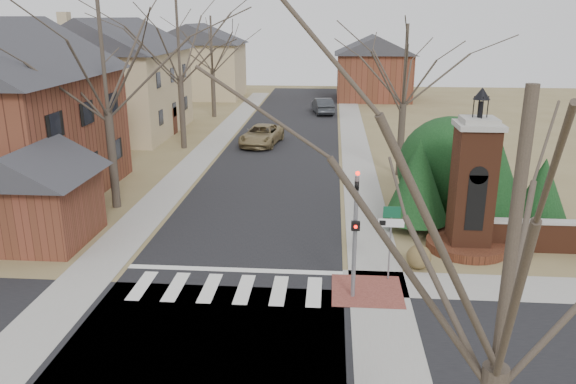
# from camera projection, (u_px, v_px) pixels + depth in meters

# --- Properties ---
(ground) EXTENTS (120.00, 120.00, 0.00)m
(ground) POSITION_uv_depth(u_px,v_px,m) (223.00, 300.00, 18.57)
(ground) COLOR brown
(ground) RESTS_ON ground
(main_street) EXTENTS (8.00, 70.00, 0.01)m
(main_street) POSITION_uv_depth(u_px,v_px,m) (282.00, 150.00, 39.49)
(main_street) COLOR black
(main_street) RESTS_ON ground
(cross_street) EXTENTS (120.00, 8.00, 0.01)m
(cross_street) POSITION_uv_depth(u_px,v_px,m) (203.00, 352.00, 15.72)
(cross_street) COLOR black
(cross_street) RESTS_ON ground
(crosswalk_zone) EXTENTS (8.00, 2.20, 0.02)m
(crosswalk_zone) POSITION_uv_depth(u_px,v_px,m) (227.00, 289.00, 19.33)
(crosswalk_zone) COLOR silver
(crosswalk_zone) RESTS_ON ground
(stop_bar) EXTENTS (8.00, 0.35, 0.02)m
(stop_bar) POSITION_uv_depth(u_px,v_px,m) (234.00, 270.00, 20.76)
(stop_bar) COLOR silver
(stop_bar) RESTS_ON ground
(sidewalk_right_main) EXTENTS (2.00, 60.00, 0.02)m
(sidewalk_right_main) POSITION_uv_depth(u_px,v_px,m) (356.00, 151.00, 39.10)
(sidewalk_right_main) COLOR gray
(sidewalk_right_main) RESTS_ON ground
(sidewalk_left) EXTENTS (2.00, 60.00, 0.02)m
(sidewalk_left) POSITION_uv_depth(u_px,v_px,m) (209.00, 148.00, 39.88)
(sidewalk_left) COLOR gray
(sidewalk_left) RESTS_ON ground
(curb_apron) EXTENTS (2.40, 2.40, 0.02)m
(curb_apron) POSITION_uv_depth(u_px,v_px,m) (367.00, 291.00, 19.16)
(curb_apron) COLOR brown
(curb_apron) RESTS_ON ground
(traffic_signal_pole) EXTENTS (0.28, 0.41, 4.50)m
(traffic_signal_pole) POSITION_uv_depth(u_px,v_px,m) (355.00, 225.00, 18.02)
(traffic_signal_pole) COLOR slate
(traffic_signal_pole) RESTS_ON ground
(sign_post) EXTENTS (0.90, 0.07, 2.75)m
(sign_post) POSITION_uv_depth(u_px,v_px,m) (391.00, 228.00, 19.46)
(sign_post) COLOR slate
(sign_post) RESTS_ON ground
(brick_gate_monument) EXTENTS (3.20, 3.20, 6.47)m
(brick_gate_monument) POSITION_uv_depth(u_px,v_px,m) (471.00, 198.00, 22.00)
(brick_gate_monument) COLOR #542918
(brick_gate_monument) RESTS_ON ground
(house_stucco_left) EXTENTS (9.80, 12.80, 9.28)m
(house_stucco_left) POSITION_uv_depth(u_px,v_px,m) (116.00, 75.00, 43.88)
(house_stucco_left) COLOR tan
(house_stucco_left) RESTS_ON ground
(garage_left) EXTENTS (4.80, 4.80, 4.29)m
(garage_left) POSITION_uv_depth(u_px,v_px,m) (35.00, 190.00, 22.81)
(garage_left) COLOR brown
(garage_left) RESTS_ON ground
(house_distant_left) EXTENTS (10.80, 8.80, 8.53)m
(house_distant_left) POSITION_uv_depth(u_px,v_px,m) (197.00, 60.00, 63.84)
(house_distant_left) COLOR tan
(house_distant_left) RESTS_ON ground
(house_distant_right) EXTENTS (8.80, 8.80, 7.30)m
(house_distant_right) POSITION_uv_depth(u_px,v_px,m) (374.00, 66.00, 62.52)
(house_distant_right) COLOR brown
(house_distant_right) RESTS_ON ground
(evergreen_near) EXTENTS (2.80, 2.80, 4.10)m
(evergreen_near) POSITION_uv_depth(u_px,v_px,m) (418.00, 180.00, 24.00)
(evergreen_near) COLOR #473D33
(evergreen_near) RESTS_ON ground
(evergreen_mid) EXTENTS (3.40, 3.40, 4.70)m
(evergreen_mid) POSITION_uv_depth(u_px,v_px,m) (490.00, 167.00, 24.81)
(evergreen_mid) COLOR #473D33
(evergreen_mid) RESTS_ON ground
(evergreen_far) EXTENTS (2.40, 2.40, 3.30)m
(evergreen_far) POSITION_uv_depth(u_px,v_px,m) (542.00, 190.00, 23.91)
(evergreen_far) COLOR #473D33
(evergreen_far) RESTS_ON ground
(evergreen_mass) EXTENTS (4.80, 4.80, 4.80)m
(evergreen_mass) POSITION_uv_depth(u_px,v_px,m) (449.00, 164.00, 26.21)
(evergreen_mass) COLOR black
(evergreen_mass) RESTS_ON ground
(bare_tree_0) EXTENTS (8.05, 8.05, 11.15)m
(bare_tree_0) POSITION_uv_depth(u_px,v_px,m) (102.00, 46.00, 25.35)
(bare_tree_0) COLOR #473D33
(bare_tree_0) RESTS_ON ground
(bare_tree_1) EXTENTS (8.40, 8.40, 11.64)m
(bare_tree_1) POSITION_uv_depth(u_px,v_px,m) (178.00, 31.00, 37.61)
(bare_tree_1) COLOR #473D33
(bare_tree_1) RESTS_ON ground
(bare_tree_2) EXTENTS (7.35, 7.35, 10.19)m
(bare_tree_2) POSITION_uv_depth(u_px,v_px,m) (211.00, 39.00, 50.31)
(bare_tree_2) COLOR #473D33
(bare_tree_2) RESTS_ON ground
(bare_tree_3) EXTENTS (7.00, 7.00, 9.70)m
(bare_tree_3) POSITION_uv_depth(u_px,v_px,m) (406.00, 59.00, 31.22)
(bare_tree_3) COLOR #473D33
(bare_tree_3) RESTS_ON ground
(bare_tree_4) EXTENTS (6.65, 6.65, 9.21)m
(bare_tree_4) POSITION_uv_depth(u_px,v_px,m) (516.00, 218.00, 7.66)
(bare_tree_4) COLOR #473D33
(bare_tree_4) RESTS_ON ground
(pickup_truck) EXTENTS (3.07, 5.45, 1.44)m
(pickup_truck) POSITION_uv_depth(u_px,v_px,m) (262.00, 135.00, 40.74)
(pickup_truck) COLOR olive
(pickup_truck) RESTS_ON ground
(distant_car) EXTENTS (2.36, 4.80, 1.51)m
(distant_car) POSITION_uv_depth(u_px,v_px,m) (323.00, 106.00, 53.84)
(distant_car) COLOR #303337
(distant_car) RESTS_ON ground
(dry_shrub_left) EXTENTS (0.92, 0.92, 0.92)m
(dry_shrub_left) POSITION_uv_depth(u_px,v_px,m) (419.00, 257.00, 20.78)
(dry_shrub_left) COLOR brown
(dry_shrub_left) RESTS_ON ground
(dry_shrub_right) EXTENTS (0.82, 0.82, 0.82)m
(dry_shrub_right) POSITION_uv_depth(u_px,v_px,m) (521.00, 245.00, 22.00)
(dry_shrub_right) COLOR brown
(dry_shrub_right) RESTS_ON ground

